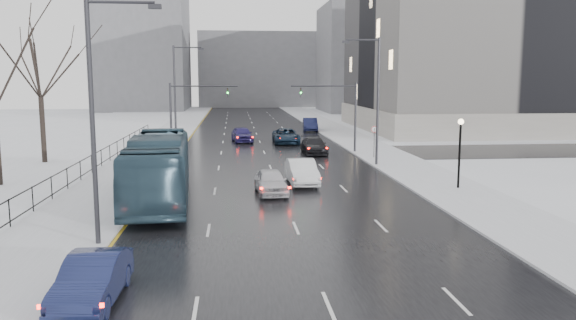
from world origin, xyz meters
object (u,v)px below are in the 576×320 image
object	(u,v)px
mast_signal_left	(183,110)
sedan_center_far	(242,134)
streetlight_r_mid	(375,95)
lamppost_r_mid	(460,143)
streetlight_l_far	(177,92)
no_uturn_sign	(374,132)
sedan_right_far	(314,146)
tree_park_d	(0,187)
sedan_center_near	(271,181)
bus	(159,168)
sedan_right_cross	(286,136)
sedan_left_near	(92,279)
streetlight_l_near	(98,110)
mast_signal_right	(344,109)
sedan_right_distant	(310,125)
tree_park_e	(45,163)
sedan_right_near	(302,172)

from	to	relation	value
mast_signal_left	sedan_center_far	distance (m)	11.73
streetlight_r_mid	lamppost_r_mid	xyz separation A→B (m)	(2.83, -10.00, -2.67)
streetlight_l_far	no_uturn_sign	size ratio (longest dim) A/B	3.70
sedan_right_far	sedan_center_far	bearing A→B (deg)	120.86
no_uturn_sign	sedan_right_far	size ratio (longest dim) A/B	0.53
lamppost_r_mid	sedan_center_far	world-z (taller)	lamppost_r_mid
tree_park_d	sedan_center_near	distance (m)	17.67
bus	sedan_right_cross	size ratio (longest dim) A/B	2.34
sedan_left_near	bus	distance (m)	14.59
streetlight_l_far	lamppost_r_mid	xyz separation A→B (m)	(19.17, -22.00, -2.67)
streetlight_l_near	mast_signal_right	size ratio (longest dim) A/B	1.54
no_uturn_sign	sedan_right_cross	world-z (taller)	no_uturn_sign
lamppost_r_mid	sedan_center_far	size ratio (longest dim) A/B	0.87
streetlight_r_mid	streetlight_l_far	xyz separation A→B (m)	(-16.33, 12.00, 0.00)
mast_signal_right	sedan_right_cross	bearing A→B (deg)	120.24
streetlight_l_near	mast_signal_left	bearing A→B (deg)	88.28
streetlight_r_mid	sedan_left_near	distance (m)	30.60
bus	sedan_right_distant	xyz separation A→B (m)	(14.20, 41.52, -1.01)
sedan_left_near	sedan_right_far	xyz separation A→B (m)	(11.65, 33.60, 0.00)
tree_park_e	streetlight_l_far	size ratio (longest dim) A/B	1.35
tree_park_e	mast_signal_right	world-z (taller)	tree_park_e
bus	sedan_right_distant	bearing A→B (deg)	67.13
streetlight_l_far	sedan_right_distant	bearing A→B (deg)	49.56
sedan_center_near	sedan_right_cross	distance (m)	26.27
streetlight_l_near	sedan_right_cross	xyz separation A→B (m)	(10.86, 35.95, -4.78)
streetlight_l_far	sedan_left_near	world-z (taller)	streetlight_l_far
sedan_center_near	mast_signal_left	bearing A→B (deg)	106.81
streetlight_l_far	sedan_right_near	size ratio (longest dim) A/B	2.03
streetlight_l_far	streetlight_r_mid	bearing A→B (deg)	-36.30
streetlight_r_mid	sedan_right_cross	world-z (taller)	streetlight_r_mid
streetlight_l_near	sedan_right_distant	distance (m)	52.55
tree_park_d	no_uturn_sign	distance (m)	28.88
mast_signal_left	tree_park_e	bearing A→B (deg)	-159.81
sedan_center_near	sedan_right_cross	xyz separation A→B (m)	(3.32, 26.06, 0.05)
tree_park_e	streetlight_l_far	bearing A→B (deg)	38.57
sedan_right_far	sedan_right_distant	world-z (taller)	sedan_right_distant
streetlight_l_far	lamppost_r_mid	bearing A→B (deg)	-48.94
sedan_right_near	sedan_right_distant	size ratio (longest dim) A/B	0.95
sedan_center_far	sedan_right_near	bearing A→B (deg)	-89.14
tree_park_e	bus	world-z (taller)	tree_park_e
sedan_right_cross	sedan_right_distant	distance (m)	14.78
sedan_center_near	no_uturn_sign	bearing A→B (deg)	51.67
no_uturn_sign	sedan_right_far	bearing A→B (deg)	142.84
sedan_left_near	lamppost_r_mid	bearing A→B (deg)	43.42
tree_park_d	streetlight_r_mid	bearing A→B (deg)	13.01
sedan_right_near	sedan_right_distant	distance (m)	37.66
sedan_center_near	sedan_right_far	distance (m)	18.41
lamppost_r_mid	sedan_center_near	world-z (taller)	lamppost_r_mid
streetlight_l_near	sedan_right_distant	size ratio (longest dim) A/B	1.94
streetlight_l_far	mast_signal_left	size ratio (longest dim) A/B	1.54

